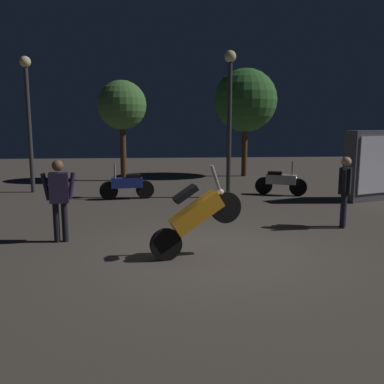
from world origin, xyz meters
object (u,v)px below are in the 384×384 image
at_px(motorcycle_blue_parked_right, 127,185).
at_px(motorcycle_white_parked_left, 281,182).
at_px(person_rider_beside, 345,186).
at_px(kiosk_billboard, 369,166).
at_px(streetlamp_far, 230,104).
at_px(motorcycle_orange_foreground, 196,216).
at_px(streetlamp_near, 28,106).
at_px(person_bystander_far, 59,194).

bearing_deg(motorcycle_blue_parked_right, motorcycle_white_parked_left, 177.19).
height_order(person_rider_beside, kiosk_billboard, kiosk_billboard).
bearing_deg(streetlamp_far, motorcycle_white_parked_left, 9.35).
bearing_deg(kiosk_billboard, person_rider_beside, 35.37).
xyz_separation_m(motorcycle_orange_foreground, streetlamp_near, (-4.90, 7.26, 2.12)).
relative_size(person_rider_beside, kiosk_billboard, 0.76).
bearing_deg(person_rider_beside, streetlamp_near, -2.66).
bearing_deg(person_rider_beside, kiosk_billboard, -94.30).
xyz_separation_m(motorcycle_orange_foreground, motorcycle_white_parked_left, (3.27, 6.09, -0.31)).
bearing_deg(motorcycle_white_parked_left, person_bystander_far, -117.77).
bearing_deg(person_bystander_far, person_rider_beside, -91.98).
relative_size(motorcycle_white_parked_left, streetlamp_far, 0.35).
bearing_deg(motorcycle_blue_parked_right, person_rider_beside, 135.80).
bearing_deg(streetlamp_far, person_bystander_far, -131.47).
bearing_deg(motorcycle_blue_parked_right, streetlamp_far, 174.37).
bearing_deg(kiosk_billboard, person_bystander_far, 4.76).
bearing_deg(person_bystander_far, motorcycle_orange_foreground, -122.55).
bearing_deg(person_rider_beside, motorcycle_blue_parked_right, -6.90).
bearing_deg(motorcycle_white_parked_left, streetlamp_near, -165.96).
bearing_deg(streetlamp_far, motorcycle_blue_parked_right, -178.46).
bearing_deg(motorcycle_orange_foreground, kiosk_billboard, 28.00).
bearing_deg(streetlamp_near, person_bystander_far, -69.31).
distance_m(motorcycle_orange_foreground, motorcycle_white_parked_left, 6.92).
height_order(motorcycle_blue_parked_right, streetlamp_near, streetlamp_near).
bearing_deg(motorcycle_orange_foreground, person_bystander_far, 142.48).
height_order(motorcycle_orange_foreground, motorcycle_blue_parked_right, motorcycle_orange_foreground).
relative_size(person_rider_beside, streetlamp_near, 0.36).
bearing_deg(person_rider_beside, streetlamp_far, -33.27).
distance_m(motorcycle_orange_foreground, streetlamp_far, 6.37).
height_order(motorcycle_white_parked_left, person_bystander_far, person_bystander_far).
bearing_deg(kiosk_billboard, streetlamp_near, -32.36).
xyz_separation_m(motorcycle_blue_parked_right, streetlamp_near, (-3.27, 1.54, 2.42)).
relative_size(streetlamp_near, kiosk_billboard, 2.11).
bearing_deg(kiosk_billboard, streetlamp_far, -31.38).
height_order(motorcycle_blue_parked_right, person_rider_beside, person_rider_beside).
height_order(person_rider_beside, streetlamp_near, streetlamp_near).
bearing_deg(streetlamp_near, motorcycle_blue_parked_right, -25.22).
relative_size(motorcycle_blue_parked_right, streetlamp_near, 0.37).
height_order(motorcycle_blue_parked_right, kiosk_billboard, kiosk_billboard).
relative_size(motorcycle_blue_parked_right, kiosk_billboard, 0.79).
bearing_deg(motorcycle_orange_foreground, streetlamp_far, 61.89).
xyz_separation_m(motorcycle_white_parked_left, person_rider_beside, (0.22, -4.24, 0.51)).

